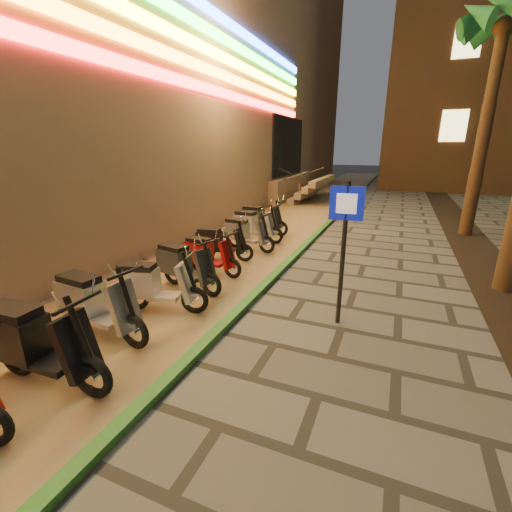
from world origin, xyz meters
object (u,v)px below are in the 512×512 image
at_px(pedestrian_sign, 344,235).
at_px(scooter_10, 218,242).
at_px(scooter_12, 253,225).
at_px(scooter_6, 93,303).
at_px(scooter_7, 152,285).
at_px(scooter_13, 259,219).
at_px(scooter_8, 183,265).
at_px(scooter_5, 33,342).
at_px(scooter_9, 207,254).
at_px(scooter_11, 244,233).

distance_m(pedestrian_sign, scooter_10, 4.19).
bearing_deg(scooter_10, scooter_12, 79.08).
height_order(scooter_6, scooter_7, scooter_6).
relative_size(scooter_7, scooter_13, 0.95).
relative_size(scooter_7, scooter_8, 0.98).
distance_m(scooter_5, scooter_8, 3.17).
relative_size(scooter_6, scooter_13, 1.03).
distance_m(pedestrian_sign, scooter_13, 6.32).
xyz_separation_m(scooter_12, scooter_13, (-0.14, 0.91, 0.00)).
height_order(scooter_6, scooter_12, scooter_6).
relative_size(scooter_6, scooter_12, 1.04).
bearing_deg(scooter_6, scooter_8, 90.37).
bearing_deg(pedestrian_sign, scooter_6, -153.35).
bearing_deg(scooter_9, pedestrian_sign, -13.58).
bearing_deg(scooter_10, scooter_9, -85.06).
relative_size(scooter_7, scooter_9, 1.07).
relative_size(pedestrian_sign, scooter_6, 1.34).
distance_m(pedestrian_sign, scooter_5, 4.34).
distance_m(scooter_11, scooter_13, 1.92).
relative_size(scooter_9, scooter_12, 0.90).
xyz_separation_m(scooter_5, scooter_13, (-0.37, 8.07, -0.04)).
distance_m(scooter_5, scooter_6, 1.12).
relative_size(scooter_5, scooter_12, 1.08).
distance_m(pedestrian_sign, scooter_9, 3.55).
bearing_deg(scooter_13, scooter_5, -80.88).
bearing_deg(scooter_8, scooter_7, -71.65).
relative_size(scooter_5, scooter_7, 1.12).
bearing_deg(scooter_10, scooter_7, -92.33).
bearing_deg(scooter_6, scooter_11, 93.53).
xyz_separation_m(scooter_6, scooter_9, (0.17, 3.02, -0.07)).
relative_size(scooter_8, scooter_13, 0.97).
relative_size(pedestrian_sign, scooter_7, 1.45).
bearing_deg(scooter_9, scooter_5, -81.42).
bearing_deg(scooter_8, pedestrian_sign, 7.80).
xyz_separation_m(scooter_5, scooter_6, (-0.23, 1.10, -0.02)).
bearing_deg(scooter_7, scooter_12, 78.61).
distance_m(scooter_5, scooter_7, 2.09).
bearing_deg(scooter_6, scooter_5, -72.72).
bearing_deg(scooter_10, scooter_13, 82.45).
xyz_separation_m(pedestrian_sign, scooter_10, (-3.41, 2.20, -1.02)).
bearing_deg(scooter_5, scooter_7, 85.72).
height_order(pedestrian_sign, scooter_8, pedestrian_sign).
bearing_deg(scooter_8, scooter_10, 110.10).
bearing_deg(scooter_7, pedestrian_sign, 0.09).
height_order(scooter_12, scooter_13, scooter_13).
distance_m(scooter_9, scooter_11, 2.05).
distance_m(scooter_5, scooter_9, 4.12).
relative_size(scooter_5, scooter_6, 1.04).
xyz_separation_m(scooter_10, scooter_12, (0.07, 2.07, 0.05)).
height_order(pedestrian_sign, scooter_11, pedestrian_sign).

